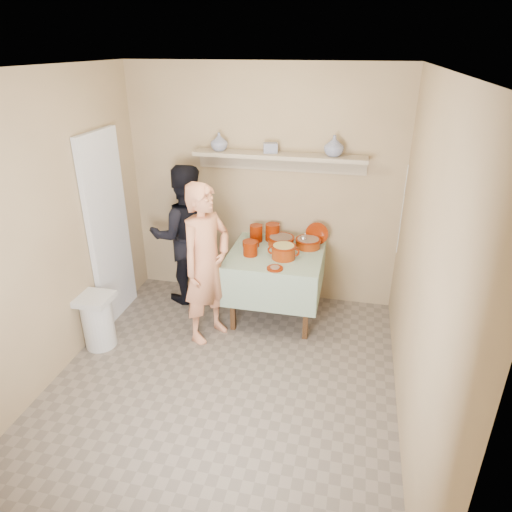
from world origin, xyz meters
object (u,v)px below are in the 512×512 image
(serving_table, at_px, (276,262))
(trash_bin, at_px, (98,321))
(person_helper, at_px, (185,235))
(person_cook, at_px, (207,264))
(cazuela_rice, at_px, (284,251))

(serving_table, distance_m, trash_bin, 1.89)
(person_helper, bearing_deg, person_cook, 99.37)
(cazuela_rice, relative_size, trash_bin, 0.59)
(person_cook, distance_m, person_helper, 0.82)
(person_helper, distance_m, serving_table, 1.09)
(trash_bin, bearing_deg, person_cook, 22.34)
(person_cook, height_order, cazuela_rice, person_cook)
(person_cook, relative_size, trash_bin, 2.90)
(person_helper, height_order, cazuela_rice, person_helper)
(person_cook, distance_m, cazuela_rice, 0.80)
(cazuela_rice, bearing_deg, person_helper, 166.65)
(person_helper, relative_size, serving_table, 1.65)
(serving_table, relative_size, trash_bin, 1.74)
(serving_table, distance_m, cazuela_rice, 0.26)
(person_cook, bearing_deg, serving_table, -21.31)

